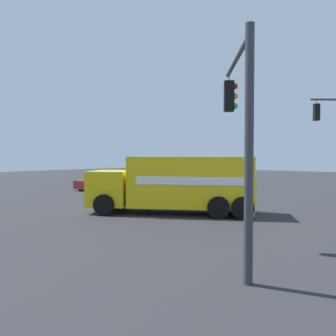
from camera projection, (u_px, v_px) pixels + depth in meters
name	position (u px, v px, depth m)	size (l,w,h in m)	color
ground_plane	(183.00, 208.00, 19.44)	(100.00, 100.00, 0.00)	#2B2B2D
delivery_truck	(176.00, 184.00, 17.61)	(8.11, 6.17, 2.76)	yellow
traffic_light_primary	(240.00, 120.00, 9.06)	(2.50, 3.29, 5.65)	#38383D
sedan_maroon	(102.00, 182.00, 29.99)	(2.06, 4.31, 1.31)	maroon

